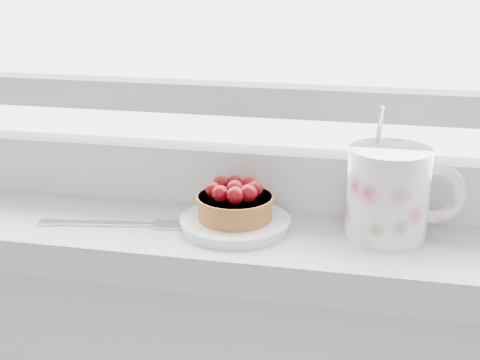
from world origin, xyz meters
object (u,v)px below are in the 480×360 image
(raspberry_tart, at_px, (235,202))
(floral_mug, at_px, (391,191))
(fork, at_px, (123,224))
(saucer, at_px, (235,223))

(raspberry_tart, distance_m, floral_mug, 0.17)
(fork, bearing_deg, floral_mug, 6.48)
(floral_mug, bearing_deg, saucer, -174.96)
(saucer, distance_m, floral_mug, 0.17)
(raspberry_tart, bearing_deg, saucer, -136.65)
(saucer, relative_size, fork, 0.64)
(saucer, bearing_deg, fork, -171.62)
(saucer, relative_size, floral_mug, 0.87)
(saucer, distance_m, raspberry_tart, 0.03)
(raspberry_tart, bearing_deg, fork, -171.58)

